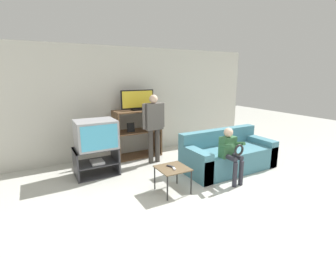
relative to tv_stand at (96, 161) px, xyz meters
name	(u,v)px	position (x,y,z in m)	size (l,w,h in m)	color
ground_plane	(236,214)	(1.42, -2.41, -0.27)	(18.00, 18.00, 0.00)	beige
wall_back	(141,101)	(1.42, 0.98, 1.03)	(6.40, 0.06, 2.60)	beige
tv_stand	(96,161)	(0.00, 0.00, 0.00)	(0.82, 0.57, 0.55)	#38383D
television_main	(96,134)	(0.03, 0.01, 0.56)	(0.76, 0.62, 0.55)	#9E9EA3
media_shelf	(137,133)	(1.15, 0.65, 0.31)	(1.09, 0.52, 1.14)	brown
television_flat	(137,101)	(1.17, 0.63, 1.09)	(0.80, 0.20, 0.48)	black
snack_table	(173,170)	(0.95, -1.37, 0.11)	(0.50, 0.50, 0.43)	brown
remote_control_black	(171,166)	(0.94, -1.33, 0.17)	(0.04, 0.14, 0.02)	#232328
remote_control_white	(174,168)	(0.95, -1.42, 0.17)	(0.04, 0.14, 0.02)	silver
couch	(228,155)	(2.51, -1.03, 0.01)	(1.97, 0.88, 0.80)	teal
person_standing_adult	(154,122)	(1.31, 0.07, 0.66)	(0.53, 0.20, 1.54)	#3D3833
person_seated_child	(231,150)	(2.09, -1.54, 0.34)	(0.33, 0.43, 1.01)	#2D2D38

